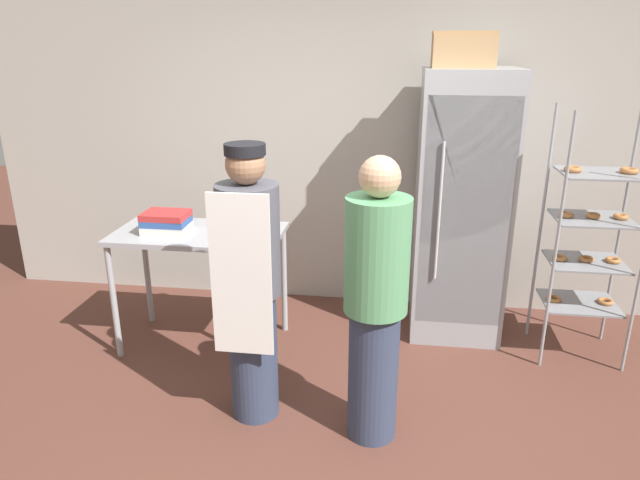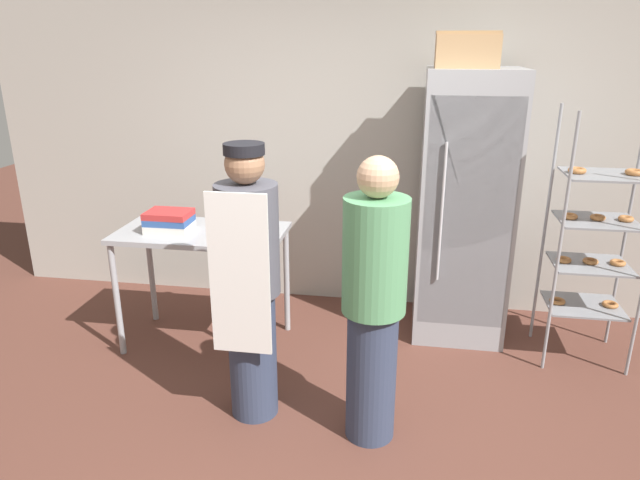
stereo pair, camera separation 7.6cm
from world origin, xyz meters
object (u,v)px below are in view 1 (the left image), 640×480
at_px(refrigerator, 461,207).
at_px(binder_stack, 166,222).
at_px(blender_pitcher, 237,211).
at_px(cardboard_storage_box, 463,50).
at_px(baking_rack, 590,239).
at_px(person_customer, 375,303).
at_px(person_baker, 250,283).
at_px(donut_box, 253,233).

relative_size(refrigerator, binder_stack, 6.31).
bearing_deg(blender_pitcher, refrigerator, 12.92).
xyz_separation_m(blender_pitcher, cardboard_storage_box, (1.54, 0.32, 1.10)).
bearing_deg(refrigerator, cardboard_storage_box, -146.19).
xyz_separation_m(baking_rack, binder_stack, (-2.93, -0.29, 0.08)).
bearing_deg(baking_rack, cardboard_storage_box, 166.86).
height_order(blender_pitcher, person_customer, person_customer).
bearing_deg(binder_stack, refrigerator, 14.97).
xyz_separation_m(binder_stack, person_customer, (1.51, -0.84, -0.13)).
bearing_deg(blender_pitcher, person_baker, -70.23).
bearing_deg(donut_box, baking_rack, 9.06).
distance_m(cardboard_storage_box, person_customer, 1.92).
bearing_deg(blender_pitcher, person_customer, -44.43).
xyz_separation_m(refrigerator, cardboard_storage_box, (-0.08, -0.05, 1.11)).
bearing_deg(person_customer, baking_rack, 38.64).
height_order(donut_box, blender_pitcher, blender_pitcher).
distance_m(blender_pitcher, cardboard_storage_box, 1.91).
distance_m(donut_box, binder_stack, 0.65).
xyz_separation_m(refrigerator, person_baker, (-1.28, -1.30, -0.13)).
distance_m(binder_stack, cardboard_storage_box, 2.36).
distance_m(refrigerator, person_baker, 1.83).
xyz_separation_m(refrigerator, donut_box, (-1.43, -0.63, -0.06)).
bearing_deg(person_customer, cardboard_storage_box, 70.16).
xyz_separation_m(person_baker, person_customer, (0.71, -0.10, -0.03)).
relative_size(refrigerator, blender_pitcher, 7.16).
height_order(baking_rack, blender_pitcher, baking_rack).
height_order(binder_stack, cardboard_storage_box, cardboard_storage_box).
bearing_deg(cardboard_storage_box, donut_box, -156.76).
bearing_deg(refrigerator, blender_pitcher, -167.08).
relative_size(blender_pitcher, binder_stack, 0.88).
relative_size(donut_box, cardboard_storage_box, 0.59).
bearing_deg(cardboard_storage_box, baking_rack, -13.14).
bearing_deg(refrigerator, person_baker, -134.43).
xyz_separation_m(blender_pitcher, binder_stack, (-0.46, -0.18, -0.05)).
relative_size(refrigerator, person_baker, 1.20).
distance_m(donut_box, cardboard_storage_box, 1.88).
bearing_deg(person_customer, refrigerator, 68.04).
distance_m(refrigerator, binder_stack, 2.15).
relative_size(baking_rack, cardboard_storage_box, 4.19).
bearing_deg(cardboard_storage_box, blender_pitcher, -168.31).
bearing_deg(cardboard_storage_box, refrigerator, 33.81).
relative_size(binder_stack, person_baker, 0.19).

